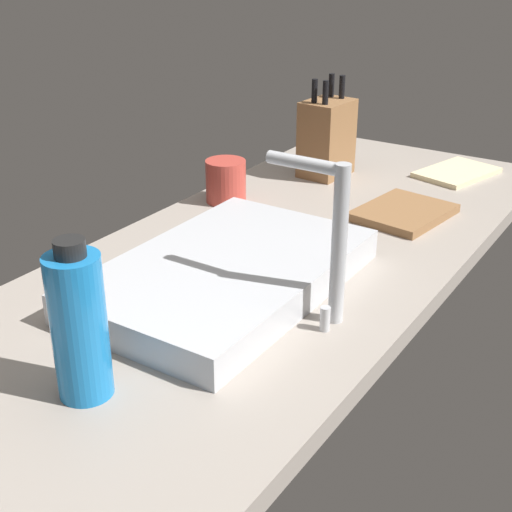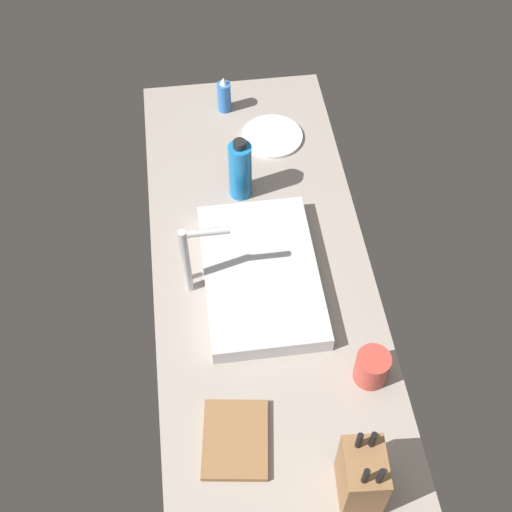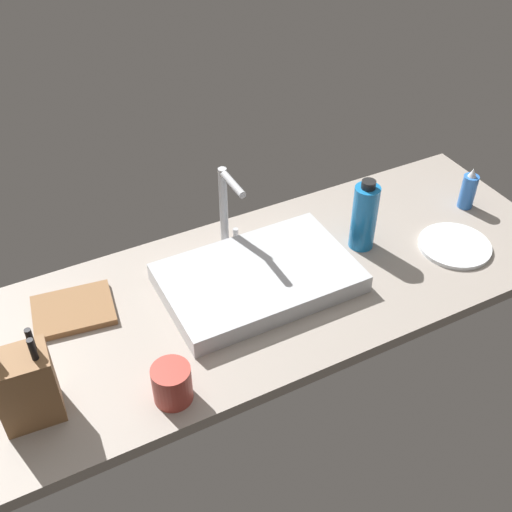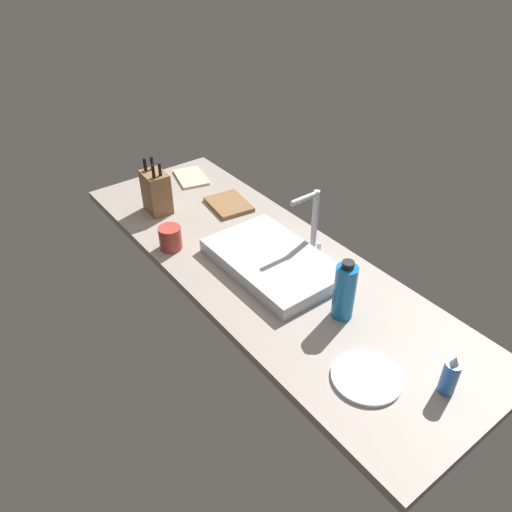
# 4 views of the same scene
# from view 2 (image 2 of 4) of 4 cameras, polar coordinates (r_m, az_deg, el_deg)

# --- Properties ---
(countertop_slab) EXTENTS (1.88, 0.64, 0.04)m
(countertop_slab) POSITION_cam_2_polar(r_m,az_deg,el_deg) (1.98, 0.81, -3.21)
(countertop_slab) COLOR gray
(countertop_slab) RESTS_ON ground
(sink_basin) EXTENTS (0.51, 0.32, 0.05)m
(sink_basin) POSITION_cam_2_polar(r_m,az_deg,el_deg) (1.97, 0.40, -1.54)
(sink_basin) COLOR #B7BABF
(sink_basin) RESTS_ON countertop_slab
(faucet) EXTENTS (0.06, 0.14, 0.26)m
(faucet) POSITION_cam_2_polar(r_m,az_deg,el_deg) (1.86, -5.46, 0.04)
(faucet) COLOR #B7BABF
(faucet) RESTS_ON countertop_slab
(knife_block) EXTENTS (0.13, 0.10, 0.24)m
(knife_block) POSITION_cam_2_polar(r_m,az_deg,el_deg) (1.64, 8.81, -17.66)
(knife_block) COLOR brown
(knife_block) RESTS_ON countertop_slab
(cutting_board) EXTENTS (0.22, 0.19, 0.02)m
(cutting_board) POSITION_cam_2_polar(r_m,az_deg,el_deg) (1.75, -1.73, -15.02)
(cutting_board) COLOR brown
(cutting_board) RESTS_ON countertop_slab
(soap_bottle) EXTENTS (0.05, 0.05, 0.14)m
(soap_bottle) POSITION_cam_2_polar(r_m,az_deg,el_deg) (2.45, -2.67, 13.19)
(soap_bottle) COLOR blue
(soap_bottle) RESTS_ON countertop_slab
(water_bottle) EXTENTS (0.07, 0.07, 0.22)m
(water_bottle) POSITION_cam_2_polar(r_m,az_deg,el_deg) (2.13, -1.33, 7.19)
(water_bottle) COLOR #1970B7
(water_bottle) RESTS_ON countertop_slab
(dinner_plate) EXTENTS (0.21, 0.21, 0.01)m
(dinner_plate) POSITION_cam_2_polar(r_m,az_deg,el_deg) (2.38, 1.34, 9.93)
(dinner_plate) COLOR white
(dinner_plate) RESTS_ON countertop_slab
(coffee_mug) EXTENTS (0.09, 0.09, 0.10)m
(coffee_mug) POSITION_cam_2_polar(r_m,az_deg,el_deg) (1.81, 9.64, -9.13)
(coffee_mug) COLOR #B23D33
(coffee_mug) RESTS_ON countertop_slab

